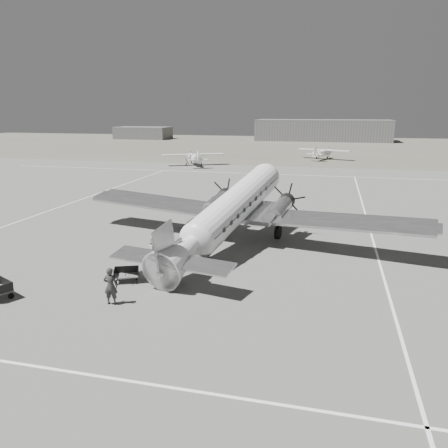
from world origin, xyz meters
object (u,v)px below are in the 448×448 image
(hangar_main, at_px, (322,130))
(passenger, at_px, (157,250))
(dc3_airliner, at_px, (231,212))
(shed_secondary, at_px, (143,133))
(light_plane_right, at_px, (323,154))
(ground_crew, at_px, (111,286))
(light_plane_left, at_px, (194,159))
(ramp_agent, at_px, (155,251))
(baggage_cart_near, at_px, (127,275))

(hangar_main, height_order, passenger, hangar_main)
(dc3_airliner, bearing_deg, shed_secondary, 128.18)
(shed_secondary, xyz_separation_m, dc3_airliner, (56.89, -112.39, 0.58))
(light_plane_right, relative_size, ground_crew, 5.52)
(light_plane_left, bearing_deg, ramp_agent, -102.56)
(baggage_cart_near, bearing_deg, hangar_main, 64.62)
(hangar_main, xyz_separation_m, light_plane_left, (-20.19, -72.54, -2.15))
(hangar_main, bearing_deg, light_plane_left, -105.56)
(ground_crew, bearing_deg, dc3_airliner, -116.77)
(ground_crew, height_order, ramp_agent, ramp_agent)
(shed_secondary, distance_m, passenger, 128.74)
(light_plane_left, bearing_deg, shed_secondary, 92.96)
(ground_crew, height_order, passenger, ground_crew)
(passenger, bearing_deg, dc3_airliner, -22.04)
(ground_crew, bearing_deg, shed_secondary, -74.50)
(shed_secondary, height_order, ramp_agent, shed_secondary)
(ramp_agent, bearing_deg, light_plane_left, 41.62)
(dc3_airliner, relative_size, light_plane_right, 2.51)
(shed_secondary, relative_size, ramp_agent, 9.12)
(light_plane_right, bearing_deg, baggage_cart_near, -78.23)
(passenger, bearing_deg, hangar_main, 12.02)
(light_plane_left, distance_m, light_plane_right, 26.93)
(light_plane_left, bearing_deg, passenger, -102.44)
(ground_crew, bearing_deg, hangar_main, -100.89)
(shed_secondary, relative_size, dc3_airliner, 0.67)
(light_plane_right, bearing_deg, light_plane_left, -125.15)
(light_plane_left, height_order, light_plane_right, light_plane_left)
(shed_secondary, relative_size, passenger, 9.38)
(shed_secondary, height_order, dc3_airliner, dc3_airliner)
(light_plane_left, bearing_deg, light_plane_right, 7.92)
(shed_secondary, bearing_deg, baggage_cart_near, -66.38)
(light_plane_right, xyz_separation_m, passenger, (-8.52, -65.32, -0.16))
(hangar_main, xyz_separation_m, ramp_agent, (-6.82, -122.46, -2.31))
(dc3_airliner, height_order, passenger, dc3_airliner)
(ground_crew, distance_m, passenger, 5.97)
(baggage_cart_near, bearing_deg, light_plane_right, 60.39)
(light_plane_right, height_order, baggage_cart_near, light_plane_right)
(light_plane_right, bearing_deg, dc3_airliner, -75.21)
(shed_secondary, bearing_deg, passenger, -65.58)
(light_plane_right, bearing_deg, ground_crew, -77.46)
(dc3_airliner, xyz_separation_m, ramp_agent, (-3.72, -5.07, -1.59))
(dc3_airliner, height_order, ground_crew, dc3_airliner)
(dc3_airliner, relative_size, light_plane_left, 2.43)
(light_plane_right, xyz_separation_m, ramp_agent, (-8.56, -65.55, -0.13))
(hangar_main, relative_size, light_plane_right, 3.89)
(dc3_airliner, bearing_deg, light_plane_right, 96.75)
(light_plane_left, xyz_separation_m, ramp_agent, (13.37, -49.92, -0.17))
(light_plane_right, xyz_separation_m, ground_crew, (-8.55, -71.29, -0.14))
(shed_secondary, bearing_deg, dc3_airliner, -63.15)
(ramp_agent, xyz_separation_m, passenger, (0.05, 0.23, -0.03))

